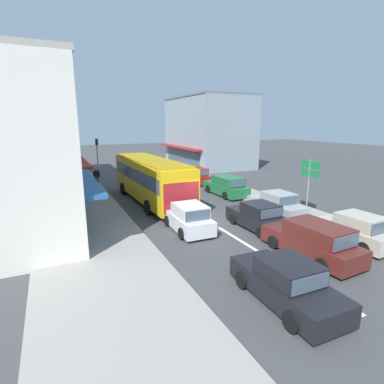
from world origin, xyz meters
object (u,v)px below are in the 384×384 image
at_px(sedan_adjacent_lane_trail, 286,283).
at_px(city_bus, 150,177).
at_px(directional_road_sign, 310,174).
at_px(parked_hatchback_kerb_front, 355,230).
at_px(hatchback_queue_gap_filler, 189,218).
at_px(parked_hatchback_kerb_rear, 197,176).
at_px(pedestrian_with_handbag_near, 97,176).
at_px(sedan_behind_bus_near, 259,217).
at_px(parked_sedan_kerb_second, 277,204).
at_px(wagon_queue_far_back, 313,241).
at_px(parked_wagon_kerb_third, 226,186).
at_px(traffic_light_downstreet, 97,151).

bearing_deg(sedan_adjacent_lane_trail, city_bus, 90.25).
bearing_deg(sedan_adjacent_lane_trail, directional_road_sign, 40.68).
bearing_deg(parked_hatchback_kerb_front, sedan_adjacent_lane_trail, -160.22).
height_order(hatchback_queue_gap_filler, parked_hatchback_kerb_rear, same).
xyz_separation_m(hatchback_queue_gap_filler, pedestrian_with_handbag_near, (-2.84, 13.93, 0.36)).
bearing_deg(parked_hatchback_kerb_rear, sedan_behind_bus_near, -100.96).
bearing_deg(directional_road_sign, hatchback_queue_gap_filler, 174.76).
xyz_separation_m(hatchback_queue_gap_filler, parked_sedan_kerb_second, (6.44, 0.31, -0.05)).
distance_m(wagon_queue_far_back, parked_wagon_kerb_third, 11.88).
bearing_deg(sedan_behind_bus_near, parked_hatchback_kerb_front, -53.19).
bearing_deg(hatchback_queue_gap_filler, traffic_light_downstreet, 95.88).
relative_size(parked_hatchback_kerb_front, traffic_light_downstreet, 0.89).
xyz_separation_m(wagon_queue_far_back, sedan_adjacent_lane_trail, (-3.47, -2.16, -0.08)).
bearing_deg(city_bus, parked_hatchback_kerb_front, -61.57).
distance_m(parked_hatchback_kerb_front, traffic_light_downstreet, 25.68).
relative_size(hatchback_queue_gap_filler, traffic_light_downstreet, 0.89).
xyz_separation_m(wagon_queue_far_back, pedestrian_with_handbag_near, (-6.41, 19.23, 0.32)).
distance_m(parked_hatchback_kerb_front, parked_wagon_kerb_third, 11.42).
bearing_deg(parked_wagon_kerb_third, parked_hatchback_kerb_rear, 90.35).
xyz_separation_m(sedan_behind_bus_near, directional_road_sign, (4.22, 0.65, 2.04)).
distance_m(sedan_adjacent_lane_trail, parked_hatchback_kerb_rear, 20.15).
bearing_deg(pedestrian_with_handbag_near, city_bus, -67.90).
xyz_separation_m(sedan_adjacent_lane_trail, pedestrian_with_handbag_near, (-2.94, 21.39, 0.40)).
relative_size(city_bus, pedestrian_with_handbag_near, 6.70).
height_order(parked_hatchback_kerb_rear, pedestrian_with_handbag_near, pedestrian_with_handbag_near).
xyz_separation_m(sedan_adjacent_lane_trail, parked_hatchback_kerb_front, (6.43, 2.31, 0.05)).
bearing_deg(sedan_behind_bus_near, parked_wagon_kerb_third, 71.42).
distance_m(parked_sedan_kerb_second, traffic_light_downstreet, 20.59).
bearing_deg(directional_road_sign, city_bus, 136.20).
bearing_deg(directional_road_sign, sedan_behind_bus_near, -171.24).
relative_size(parked_sedan_kerb_second, parked_wagon_kerb_third, 0.93).
distance_m(parked_hatchback_kerb_front, directional_road_sign, 5.05).
xyz_separation_m(sedan_behind_bus_near, hatchback_queue_gap_filler, (-3.71, 1.38, 0.05)).
bearing_deg(parked_hatchback_kerb_rear, traffic_light_downstreet, 138.51).
height_order(parked_wagon_kerb_third, traffic_light_downstreet, traffic_light_downstreet).
bearing_deg(sedan_behind_bus_near, traffic_light_downstreet, 105.55).
bearing_deg(directional_road_sign, sedan_adjacent_lane_trail, -139.32).
height_order(sedan_behind_bus_near, sedan_adjacent_lane_trail, same).
distance_m(city_bus, sedan_adjacent_lane_trail, 14.35).
bearing_deg(pedestrian_with_handbag_near, directional_road_sign, -53.70).
bearing_deg(parked_hatchback_kerb_rear, directional_road_sign, -82.30).
bearing_deg(parked_sedan_kerb_second, traffic_light_downstreet, 114.19).
height_order(parked_wagon_kerb_third, pedestrian_with_handbag_near, pedestrian_with_handbag_near).
bearing_deg(sedan_adjacent_lane_trail, wagon_queue_far_back, 31.94).
bearing_deg(parked_wagon_kerb_third, pedestrian_with_handbag_near, 139.97).
height_order(hatchback_queue_gap_filler, pedestrian_with_handbag_near, pedestrian_with_handbag_near).
distance_m(wagon_queue_far_back, parked_hatchback_kerb_front, 2.97).
bearing_deg(pedestrian_with_handbag_near, wagon_queue_far_back, -71.57).
height_order(city_bus, sedan_behind_bus_near, city_bus).
xyz_separation_m(sedan_behind_bus_near, traffic_light_downstreet, (-5.67, 20.37, 2.19)).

